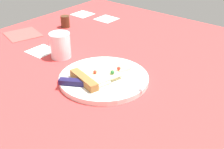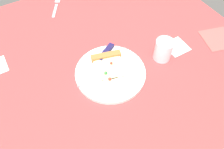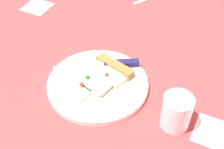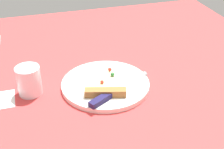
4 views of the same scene
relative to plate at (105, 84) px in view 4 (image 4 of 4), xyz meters
The scene contains 5 objects.
ground_plane 4.17cm from the plate, 43.65° to the left, with size 132.87×132.87×3.00cm.
plate is the anchor object (origin of this frame).
pizza_slice 3.01cm from the plate, 104.64° to the right, with size 13.43×18.83×2.53cm.
knife 6.74cm from the plate, 81.10° to the right, with size 21.75×13.99×2.45cm.
drinking_glass 23.06cm from the plate, behind, with size 7.17×7.17×8.85cm, color white.
Camera 4 is at (-22.87, -79.59, 54.00)cm, focal length 49.46 mm.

